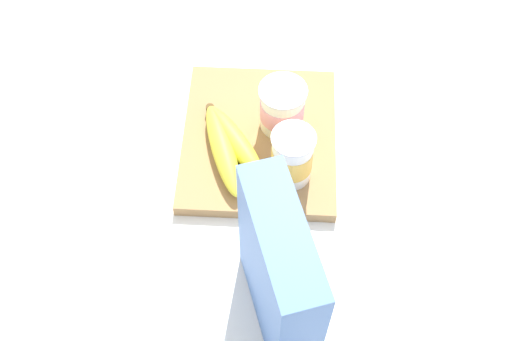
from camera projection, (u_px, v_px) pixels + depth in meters
ground_plane at (259, 143)px, 1.05m from camera, size 2.40×2.40×0.00m
cutting_board at (259, 139)px, 1.04m from camera, size 0.29×0.25×0.02m
cereal_box at (279, 275)px, 0.79m from camera, size 0.20×0.11×0.25m
yogurt_cup_front at (282, 108)px, 1.01m from camera, size 0.08×0.08×0.09m
yogurt_cup_back at (292, 157)px, 0.95m from camera, size 0.07×0.07×0.10m
banana_bunch at (228, 145)px, 1.00m from camera, size 0.19×0.12×0.03m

